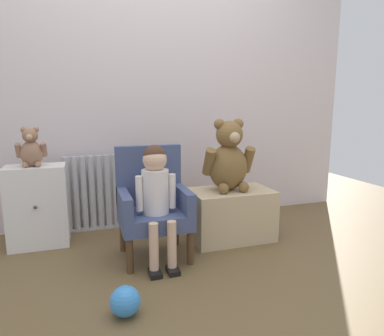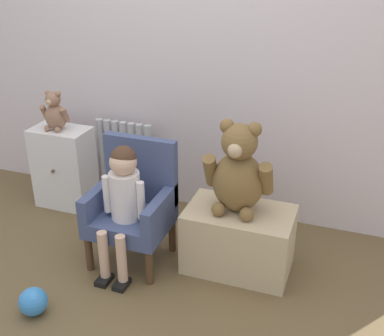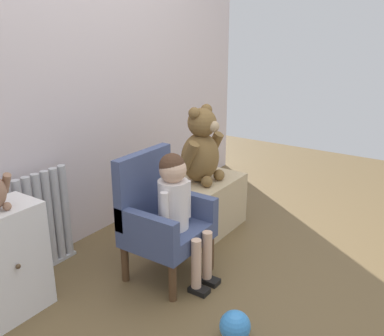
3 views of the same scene
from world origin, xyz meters
TOP-DOWN VIEW (x-y plane):
  - ground_plane at (0.00, 0.00)m, footprint 6.00×6.00m
  - back_wall at (0.00, 1.29)m, footprint 3.80×0.05m
  - radiator at (-0.46, 1.17)m, footprint 0.43×0.05m
  - small_dresser at (-0.84, 0.96)m, footprint 0.40×0.27m
  - child_armchair at (-0.09, 0.56)m, footprint 0.44×0.40m
  - child_figure at (-0.09, 0.44)m, footprint 0.25×0.35m
  - low_bench at (0.52, 0.65)m, footprint 0.60×0.37m
  - large_teddy_bear at (0.50, 0.67)m, footprint 0.38×0.27m
  - toy_ball at (-0.36, -0.08)m, footprint 0.15×0.15m

SIDE VIEW (x-z plane):
  - ground_plane at x=0.00m, z-range 0.00..0.00m
  - toy_ball at x=-0.36m, z-range 0.00..0.15m
  - low_bench at x=0.52m, z-range 0.00..0.38m
  - small_dresser at x=-0.84m, z-range 0.00..0.58m
  - radiator at x=-0.46m, z-range 0.00..0.60m
  - child_armchair at x=-0.09m, z-range -0.01..0.72m
  - child_figure at x=-0.09m, z-range 0.12..0.87m
  - large_teddy_bear at x=0.50m, z-range 0.34..0.87m
  - back_wall at x=0.00m, z-range 0.00..2.40m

